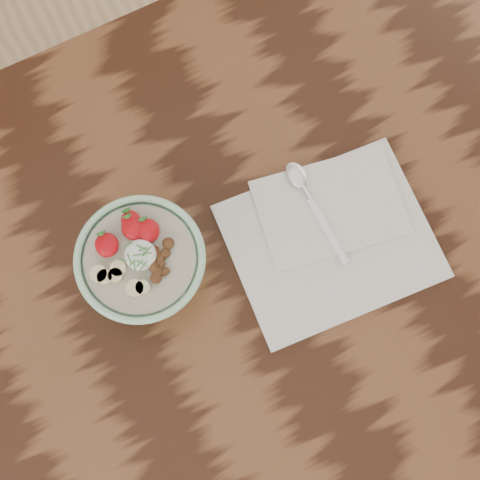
% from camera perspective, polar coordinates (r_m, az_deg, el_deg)
% --- Properties ---
extents(table, '(1.60, 0.90, 0.75)m').
position_cam_1_polar(table, '(1.03, -9.29, -8.60)').
color(table, black).
rests_on(table, ground).
extents(breakfast_bowl, '(0.17, 0.17, 0.11)m').
position_cam_1_polar(breakfast_bowl, '(0.89, -8.26, -2.01)').
color(breakfast_bowl, '#A0D8AE').
rests_on(breakfast_bowl, table).
extents(napkin, '(0.29, 0.25, 0.02)m').
position_cam_1_polar(napkin, '(0.95, 7.71, 0.49)').
color(napkin, silver).
rests_on(napkin, table).
extents(spoon, '(0.03, 0.17, 0.01)m').
position_cam_1_polar(spoon, '(0.95, 5.50, 4.37)').
color(spoon, silver).
rests_on(spoon, napkin).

